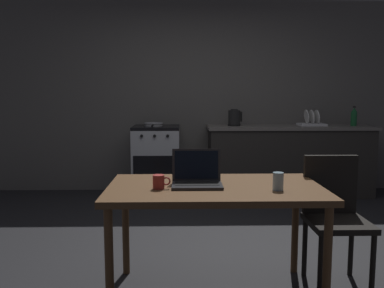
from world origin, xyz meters
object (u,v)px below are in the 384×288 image
(frying_pan, at_px, (153,124))
(dining_table, at_px, (215,196))
(chair, at_px, (334,211))
(bottle, at_px, (354,117))
(stove_oven, at_px, (157,161))
(laptop, at_px, (197,178))
(drinking_glass, at_px, (278,181))
(electric_kettle, at_px, (234,118))
(dish_rack, at_px, (312,122))
(coffee_mug, at_px, (159,182))

(frying_pan, bearing_deg, dining_table, -77.84)
(dining_table, height_order, chair, chair)
(bottle, distance_m, frying_pan, 2.61)
(chair, height_order, bottle, bottle)
(stove_oven, distance_m, laptop, 2.77)
(chair, height_order, frying_pan, frying_pan)
(laptop, xyz_separation_m, bottle, (2.14, 2.67, 0.26))
(stove_oven, xyz_separation_m, drinking_glass, (0.93, -2.86, 0.33))
(bottle, bearing_deg, stove_oven, 178.94)
(bottle, relative_size, drinking_glass, 2.34)
(stove_oven, height_order, drinking_glass, stove_oven)
(electric_kettle, distance_m, drinking_glass, 2.88)
(electric_kettle, relative_size, bottle, 0.85)
(chair, bearing_deg, electric_kettle, 90.33)
(frying_pan, distance_m, dish_rack, 2.07)
(laptop, height_order, electric_kettle, electric_kettle)
(dining_table, xyz_separation_m, dish_rack, (1.49, 2.73, 0.30))
(bottle, xyz_separation_m, coffee_mug, (-2.38, -2.76, -0.26))
(electric_kettle, relative_size, drinking_glass, 1.99)
(electric_kettle, bearing_deg, dish_rack, 0.00)
(electric_kettle, bearing_deg, bottle, -1.84)
(stove_oven, relative_size, dining_table, 0.67)
(drinking_glass, height_order, dish_rack, dish_rack)
(stove_oven, height_order, coffee_mug, stove_oven)
(coffee_mug, bearing_deg, laptop, 20.41)
(dining_table, distance_m, chair, 0.88)
(dining_table, bearing_deg, frying_pan, 102.16)
(frying_pan, distance_m, coffee_mug, 2.80)
(laptop, relative_size, frying_pan, 0.75)
(stove_oven, xyz_separation_m, frying_pan, (-0.03, -0.03, 0.48))
(chair, xyz_separation_m, coffee_mug, (-1.20, -0.25, 0.27))
(laptop, relative_size, coffee_mug, 2.86)
(dining_table, distance_m, frying_pan, 2.78)
(laptop, xyz_separation_m, electric_kettle, (0.58, 2.72, 0.24))
(frying_pan, xyz_separation_m, dish_rack, (2.07, 0.03, 0.02))
(chair, xyz_separation_m, dish_rack, (0.64, 2.57, 0.45))
(bottle, xyz_separation_m, dish_rack, (-0.54, 0.05, -0.07))
(dining_table, relative_size, electric_kettle, 6.26)
(coffee_mug, xyz_separation_m, dish_rack, (1.84, 2.81, 0.18))
(stove_oven, distance_m, electric_kettle, 1.16)
(dining_table, xyz_separation_m, laptop, (-0.12, 0.01, 0.12))
(stove_oven, height_order, bottle, bottle)
(coffee_mug, height_order, drinking_glass, drinking_glass)
(bottle, relative_size, dish_rack, 0.76)
(laptop, bearing_deg, electric_kettle, 79.19)
(laptop, relative_size, drinking_glass, 2.91)
(stove_oven, relative_size, bottle, 3.56)
(stove_oven, xyz_separation_m, dish_rack, (2.04, 0.00, 0.51))
(coffee_mug, height_order, dish_rack, dish_rack)
(stove_oven, relative_size, electric_kettle, 4.18)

